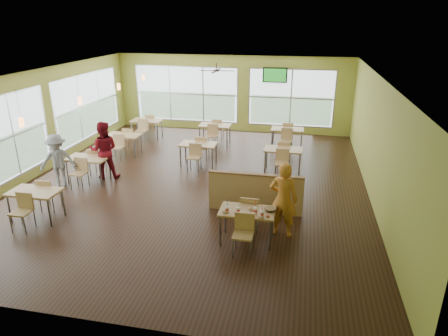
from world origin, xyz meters
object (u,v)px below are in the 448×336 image
(man_plaid, at_px, (283,200))
(half_wall_divider, at_px, (255,193))
(food_basket, at_px, (270,209))
(main_table, at_px, (247,215))

(man_plaid, bearing_deg, half_wall_divider, -44.37)
(food_basket, bearing_deg, main_table, -169.53)
(half_wall_divider, bearing_deg, main_table, -90.00)
(man_plaid, distance_m, food_basket, 0.44)
(half_wall_divider, xyz_separation_m, man_plaid, (0.75, -1.01, 0.35))
(main_table, height_order, half_wall_divider, half_wall_divider)
(main_table, distance_m, half_wall_divider, 1.45)
(half_wall_divider, height_order, food_basket, half_wall_divider)
(main_table, relative_size, man_plaid, 0.87)
(half_wall_divider, distance_m, man_plaid, 1.31)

